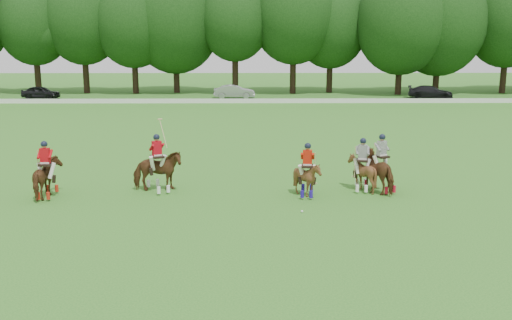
{
  "coord_description": "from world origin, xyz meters",
  "views": [
    {
      "loc": [
        1.68,
        -18.17,
        6.13
      ],
      "look_at": [
        1.91,
        4.2,
        1.4
      ],
      "focal_mm": 40.0,
      "sensor_mm": 36.0,
      "label": 1
    }
  ],
  "objects_px": {
    "car_mid": "(234,92)",
    "polo_red_b": "(158,171)",
    "car_right": "(430,92)",
    "polo_red_a": "(47,177)",
    "polo_ball": "(302,211)",
    "polo_stripe_a": "(381,171)",
    "polo_stripe_b": "(362,172)",
    "car_left": "(41,92)",
    "polo_red_c": "(307,178)"
  },
  "relations": [
    {
      "from": "car_left",
      "to": "polo_red_c",
      "type": "xyz_separation_m",
      "value": [
        24.44,
        -38.69,
        0.09
      ]
    },
    {
      "from": "car_right",
      "to": "polo_ball",
      "type": "xyz_separation_m",
      "value": [
        -17.36,
        -40.9,
        -0.63
      ]
    },
    {
      "from": "car_mid",
      "to": "polo_red_b",
      "type": "distance_m",
      "value": 37.96
    },
    {
      "from": "polo_red_a",
      "to": "polo_stripe_a",
      "type": "bearing_deg",
      "value": 3.32
    },
    {
      "from": "polo_red_c",
      "to": "polo_ball",
      "type": "bearing_deg",
      "value": -100.07
    },
    {
      "from": "car_mid",
      "to": "car_right",
      "type": "distance_m",
      "value": 20.9
    },
    {
      "from": "polo_ball",
      "to": "polo_stripe_a",
      "type": "bearing_deg",
      "value": 39.89
    },
    {
      "from": "polo_red_b",
      "to": "polo_red_c",
      "type": "distance_m",
      "value": 6.11
    },
    {
      "from": "car_mid",
      "to": "polo_red_c",
      "type": "relative_size",
      "value": 2.02
    },
    {
      "from": "polo_red_c",
      "to": "polo_stripe_a",
      "type": "height_order",
      "value": "polo_stripe_a"
    },
    {
      "from": "car_right",
      "to": "polo_red_c",
      "type": "xyz_separation_m",
      "value": [
        -16.96,
        -38.69,
        0.09
      ]
    },
    {
      "from": "polo_red_b",
      "to": "polo_red_a",
      "type": "bearing_deg",
      "value": -168.28
    },
    {
      "from": "car_left",
      "to": "polo_red_a",
      "type": "relative_size",
      "value": 1.74
    },
    {
      "from": "polo_ball",
      "to": "polo_red_b",
      "type": "bearing_deg",
      "value": 152.05
    },
    {
      "from": "polo_red_b",
      "to": "polo_ball",
      "type": "relative_size",
      "value": 32.53
    },
    {
      "from": "polo_red_b",
      "to": "polo_ball",
      "type": "xyz_separation_m",
      "value": [
        5.67,
        -3.01,
        -0.82
      ]
    },
    {
      "from": "car_right",
      "to": "car_mid",
      "type": "bearing_deg",
      "value": 107.42
    },
    {
      "from": "car_right",
      "to": "polo_stripe_a",
      "type": "distance_m",
      "value": 40.45
    },
    {
      "from": "polo_red_b",
      "to": "polo_ball",
      "type": "bearing_deg",
      "value": -27.95
    },
    {
      "from": "car_right",
      "to": "polo_red_c",
      "type": "relative_size",
      "value": 2.14
    },
    {
      "from": "car_right",
      "to": "polo_red_b",
      "type": "height_order",
      "value": "polo_red_b"
    },
    {
      "from": "car_left",
      "to": "polo_stripe_a",
      "type": "relative_size",
      "value": 1.65
    },
    {
      "from": "polo_red_a",
      "to": "polo_ball",
      "type": "bearing_deg",
      "value": -12.13
    },
    {
      "from": "polo_red_b",
      "to": "car_left",
      "type": "bearing_deg",
      "value": 115.87
    },
    {
      "from": "polo_red_a",
      "to": "polo_red_c",
      "type": "distance_m",
      "value": 10.3
    },
    {
      "from": "car_left",
      "to": "polo_ball",
      "type": "xyz_separation_m",
      "value": [
        24.04,
        -40.9,
        -0.63
      ]
    },
    {
      "from": "car_left",
      "to": "car_mid",
      "type": "distance_m",
      "value": 20.5
    },
    {
      "from": "car_right",
      "to": "polo_stripe_a",
      "type": "relative_size",
      "value": 1.93
    },
    {
      "from": "car_left",
      "to": "car_right",
      "type": "relative_size",
      "value": 0.85
    },
    {
      "from": "polo_stripe_a",
      "to": "polo_ball",
      "type": "xyz_separation_m",
      "value": [
        -3.48,
        -2.91,
        -0.83
      ]
    },
    {
      "from": "polo_red_b",
      "to": "polo_stripe_a",
      "type": "height_order",
      "value": "polo_red_b"
    },
    {
      "from": "car_left",
      "to": "polo_ball",
      "type": "distance_m",
      "value": 47.45
    },
    {
      "from": "polo_red_c",
      "to": "car_left",
      "type": "bearing_deg",
      "value": 122.28
    },
    {
      "from": "car_mid",
      "to": "polo_stripe_b",
      "type": "height_order",
      "value": "polo_stripe_b"
    },
    {
      "from": "car_left",
      "to": "polo_stripe_b",
      "type": "relative_size",
      "value": 1.8
    },
    {
      "from": "polo_red_b",
      "to": "polo_stripe_a",
      "type": "relative_size",
      "value": 1.22
    },
    {
      "from": "polo_red_b",
      "to": "polo_stripe_a",
      "type": "bearing_deg",
      "value": -0.64
    },
    {
      "from": "car_right",
      "to": "polo_ball",
      "type": "distance_m",
      "value": 44.44
    },
    {
      "from": "polo_red_c",
      "to": "polo_stripe_a",
      "type": "xyz_separation_m",
      "value": [
        3.08,
        0.69,
        0.12
      ]
    },
    {
      "from": "car_right",
      "to": "polo_ball",
      "type": "relative_size",
      "value": 51.38
    },
    {
      "from": "polo_red_b",
      "to": "polo_red_c",
      "type": "bearing_deg",
      "value": -7.45
    },
    {
      "from": "polo_stripe_a",
      "to": "polo_stripe_b",
      "type": "relative_size",
      "value": 1.09
    },
    {
      "from": "polo_red_b",
      "to": "polo_red_c",
      "type": "xyz_separation_m",
      "value": [
        6.06,
        -0.79,
        -0.11
      ]
    },
    {
      "from": "polo_red_a",
      "to": "polo_ball",
      "type": "xyz_separation_m",
      "value": [
        9.9,
        -2.13,
        -0.77
      ]
    },
    {
      "from": "car_left",
      "to": "polo_red_a",
      "type": "bearing_deg",
      "value": -152.67
    },
    {
      "from": "polo_red_b",
      "to": "polo_stripe_b",
      "type": "xyz_separation_m",
      "value": [
        8.41,
        0.08,
        -0.09
      ]
    },
    {
      "from": "polo_red_b",
      "to": "polo_ball",
      "type": "height_order",
      "value": "polo_red_b"
    },
    {
      "from": "car_left",
      "to": "polo_stripe_b",
      "type": "bearing_deg",
      "value": -137.39
    },
    {
      "from": "polo_stripe_b",
      "to": "polo_red_a",
      "type": "bearing_deg",
      "value": -175.66
    },
    {
      "from": "car_right",
      "to": "polo_red_c",
      "type": "bearing_deg",
      "value": 173.75
    }
  ]
}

